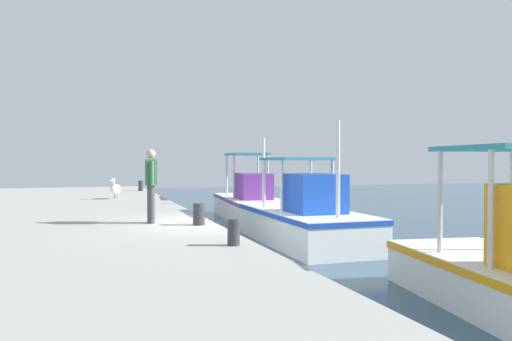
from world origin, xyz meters
TOP-DOWN VIEW (x-y plane):
  - fishing_boat_nearest at (-6.67, 3.04)m, footprint 6.10×2.45m
  - fishing_boat_second at (-0.84, 2.76)m, footprint 5.38×2.20m
  - pelican at (-8.38, -1.88)m, footprint 0.96×0.56m
  - fisherman_standing at (-0.34, -1.45)m, footprint 0.59×0.25m
  - mooring_bollard_nearest at (-13.38, -0.45)m, footprint 0.24×0.24m
  - mooring_bollard_second at (0.39, -0.45)m, footprint 0.27×0.27m
  - mooring_bollard_third at (3.29, -0.45)m, footprint 0.22×0.22m

SIDE VIEW (x-z plane):
  - fishing_boat_nearest at x=-6.67m, z-range -0.89..2.17m
  - fishing_boat_second at x=-0.84m, z-range -0.95..2.29m
  - mooring_bollard_third at x=3.29m, z-range 0.80..1.26m
  - mooring_bollard_second at x=0.39m, z-range 0.80..1.30m
  - mooring_bollard_nearest at x=-13.38m, z-range 0.80..1.31m
  - pelican at x=-8.38m, z-range 0.79..1.61m
  - fisherman_standing at x=-0.34m, z-range 0.89..2.63m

